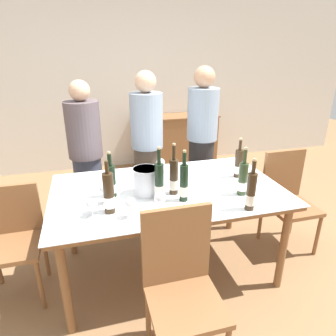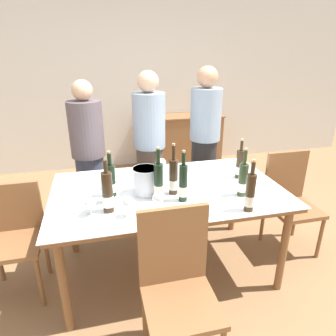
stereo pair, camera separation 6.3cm
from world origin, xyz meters
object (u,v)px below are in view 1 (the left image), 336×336
(wine_bottle_5, at_px, (243,179))
(wine_glass_3, at_px, (160,198))
(chair_right_end, at_px, (287,194))
(chair_near_front, at_px, (181,280))
(ice_bucket, at_px, (146,180))
(person_guest_left, at_px, (147,151))
(wine_bottle_1, at_px, (159,183))
(wine_glass_4, at_px, (160,163))
(person_host, at_px, (87,161))
(wine_bottle_2, at_px, (109,194))
(wine_bottle_7, at_px, (239,164))
(sideboard_cabinet, at_px, (176,141))
(wine_glass_0, at_px, (92,205))
(wine_glass_1, at_px, (105,190))
(chair_left_end, at_px, (12,235))
(person_guest_right, at_px, (202,144))
(wine_glass_2, at_px, (130,204))
(wine_bottle_6, at_px, (111,182))
(wine_bottle_3, at_px, (251,192))
(wine_bottle_0, at_px, (174,177))
(dining_table, at_px, (168,196))
(wine_bottle_4, at_px, (184,183))

(wine_bottle_5, xyz_separation_m, wine_glass_3, (-0.67, -0.10, -0.02))
(chair_right_end, relative_size, chair_near_front, 0.94)
(ice_bucket, height_order, person_guest_left, person_guest_left)
(wine_bottle_1, bearing_deg, wine_glass_4, 75.13)
(wine_bottle_1, xyz_separation_m, person_host, (-0.50, 1.00, -0.14))
(ice_bucket, bearing_deg, wine_bottle_2, -144.50)
(wine_bottle_7, bearing_deg, sideboard_cabinet, 86.63)
(wine_glass_0, bearing_deg, chair_near_front, -46.56)
(wine_glass_1, bearing_deg, person_host, 97.07)
(wine_bottle_2, bearing_deg, chair_left_end, 155.82)
(wine_bottle_1, xyz_separation_m, wine_glass_4, (0.13, 0.50, -0.05))
(wine_bottle_5, xyz_separation_m, wine_glass_1, (-1.01, 0.12, -0.02))
(wine_bottle_1, height_order, person_host, person_host)
(person_guest_right, bearing_deg, wine_glass_2, -128.35)
(wine_bottle_2, relative_size, person_host, 0.24)
(wine_bottle_6, xyz_separation_m, wine_glass_3, (0.29, -0.32, -0.02))
(ice_bucket, xyz_separation_m, person_guest_left, (0.19, 0.89, -0.07))
(ice_bucket, height_order, chair_near_front, chair_near_front)
(wine_glass_0, bearing_deg, person_host, 90.91)
(wine_bottle_5, distance_m, person_guest_right, 1.13)
(wine_glass_1, bearing_deg, wine_bottle_7, 9.62)
(wine_glass_0, height_order, wine_glass_1, wine_glass_1)
(wine_bottle_2, height_order, wine_bottle_5, wine_bottle_5)
(wine_bottle_2, relative_size, chair_right_end, 0.40)
(wine_bottle_3, relative_size, wine_glass_3, 2.48)
(wine_bottle_6, relative_size, wine_glass_0, 2.72)
(person_host, distance_m, person_guest_right, 1.24)
(wine_glass_0, distance_m, wine_glass_1, 0.19)
(person_guest_left, bearing_deg, sideboard_cabinet, 63.51)
(wine_bottle_0, xyz_separation_m, person_host, (-0.63, 0.92, -0.13))
(wine_bottle_7, xyz_separation_m, wine_glass_3, (-0.80, -0.41, -0.01))
(wine_glass_2, height_order, chair_near_front, chair_near_front)
(dining_table, height_order, wine_bottle_7, wine_bottle_7)
(wine_bottle_3, relative_size, person_guest_left, 0.23)
(wine_bottle_4, height_order, wine_glass_3, wine_bottle_4)
(wine_bottle_1, distance_m, chair_left_end, 1.19)
(person_guest_left, bearing_deg, dining_table, -90.57)
(wine_bottle_7, height_order, wine_glass_2, wine_bottle_7)
(wine_bottle_2, height_order, wine_glass_0, wine_bottle_2)
(wine_glass_2, bearing_deg, ice_bucket, 61.83)
(wine_bottle_5, height_order, wine_bottle_6, wine_bottle_5)
(wine_glass_4, height_order, person_host, person_host)
(wine_bottle_0, distance_m, wine_bottle_6, 0.47)
(wine_bottle_0, height_order, wine_glass_4, wine_bottle_0)
(wine_glass_3, bearing_deg, person_host, 111.69)
(wine_glass_4, bearing_deg, chair_near_front, -97.96)
(wine_bottle_7, bearing_deg, wine_bottle_5, -112.61)
(wine_bottle_4, relative_size, chair_left_end, 0.45)
(chair_left_end, bearing_deg, wine_bottle_4, -13.10)
(wine_bottle_5, xyz_separation_m, wine_bottle_7, (0.13, 0.32, -0.01))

